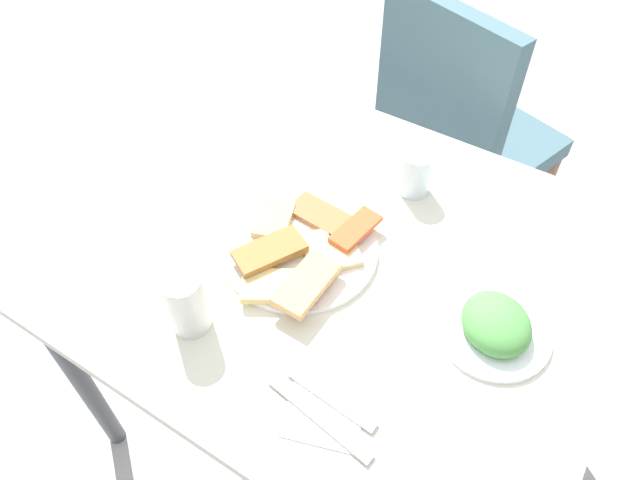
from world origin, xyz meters
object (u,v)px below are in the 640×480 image
object	(u,v)px
spoon	(331,398)
salad_plate_greens	(495,326)
dining_table	(332,277)
dining_chair	(458,128)
paper_napkin	(325,409)
drinking_glass	(415,173)
fork	(319,417)
soda_can	(187,303)
pide_platter	(300,249)

from	to	relation	value
spoon	salad_plate_greens	bearing A→B (deg)	60.62
dining_table	dining_chair	size ratio (longest dim) A/B	1.12
paper_napkin	spoon	size ratio (longest dim) A/B	0.73
dining_chair	drinking_glass	size ratio (longest dim) A/B	9.66
drinking_glass	paper_napkin	xyz separation A→B (m)	(0.10, -0.51, -0.05)
salad_plate_greens	fork	distance (m)	0.33
paper_napkin	dining_table	bearing A→B (deg)	119.07
soda_can	paper_napkin	size ratio (longest dim) A/B	1.04
soda_can	salad_plate_greens	bearing A→B (deg)	30.06
drinking_glass	spoon	xyz separation A→B (m)	(0.10, -0.49, -0.04)
paper_napkin	fork	distance (m)	0.02
salad_plate_greens	drinking_glass	distance (m)	0.36
paper_napkin	fork	bearing A→B (deg)	-90.00
spoon	paper_napkin	bearing A→B (deg)	-85.47
soda_can	drinking_glass	size ratio (longest dim) A/B	1.27
pide_platter	soda_can	xyz separation A→B (m)	(-0.07, -0.23, 0.05)
soda_can	fork	xyz separation A→B (m)	(0.27, -0.03, -0.06)
drinking_glass	salad_plate_greens	bearing A→B (deg)	-41.81
pide_platter	paper_napkin	xyz separation A→B (m)	(0.20, -0.24, -0.01)
dining_table	paper_napkin	world-z (taller)	paper_napkin
soda_can	spoon	size ratio (longest dim) A/B	0.76
pide_platter	soda_can	distance (m)	0.24
dining_chair	salad_plate_greens	world-z (taller)	dining_chair
soda_can	paper_napkin	world-z (taller)	soda_can
pide_platter	paper_napkin	world-z (taller)	pide_platter
dining_chair	spoon	world-z (taller)	dining_chair
pide_platter	drinking_glass	xyz separation A→B (m)	(0.10, 0.27, 0.03)
pide_platter	salad_plate_greens	xyz separation A→B (m)	(0.37, 0.03, 0.01)
fork	spoon	size ratio (longest dim) A/B	1.23
dining_chair	fork	bearing A→B (deg)	-80.39
pide_platter	spoon	bearing A→B (deg)	-47.41
drinking_glass	spoon	distance (m)	0.50
dining_table	paper_napkin	distance (m)	0.33
salad_plate_greens	dining_table	bearing A→B (deg)	177.85
dining_chair	salad_plate_greens	size ratio (longest dim) A/B	4.81
dining_table	dining_chair	xyz separation A→B (m)	(-0.02, 0.71, -0.11)
dining_chair	drinking_glass	bearing A→B (deg)	-81.69
dining_chair	spoon	distance (m)	1.01
spoon	soda_can	bearing A→B (deg)	-174.19
salad_plate_greens	spoon	world-z (taller)	salad_plate_greens
pide_platter	spoon	xyz separation A→B (m)	(0.20, -0.22, -0.01)
drinking_glass	spoon	world-z (taller)	drinking_glass
dining_chair	salad_plate_greens	bearing A→B (deg)	-64.93
pide_platter	salad_plate_greens	bearing A→B (deg)	4.57
pide_platter	dining_chair	bearing A→B (deg)	87.61
dining_table	salad_plate_greens	xyz separation A→B (m)	(0.32, -0.01, 0.10)
drinking_glass	fork	world-z (taller)	drinking_glass
drinking_glass	pide_platter	bearing A→B (deg)	-110.78
soda_can	fork	world-z (taller)	soda_can
dining_chair	soda_can	bearing A→B (deg)	-96.02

